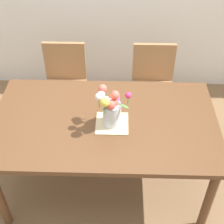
% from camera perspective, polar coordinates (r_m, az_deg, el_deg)
% --- Properties ---
extents(ground_plane, '(12.00, 12.00, 0.00)m').
position_cam_1_polar(ground_plane, '(3.10, -1.08, -11.97)').
color(ground_plane, brown).
extents(dining_table, '(1.75, 1.03, 0.78)m').
position_cam_1_polar(dining_table, '(2.58, -1.27, -2.80)').
color(dining_table, brown).
rests_on(dining_table, ground_plane).
extents(chair_left, '(0.42, 0.42, 0.90)m').
position_cam_1_polar(chair_left, '(3.39, -8.21, 5.41)').
color(chair_left, '#9E7047').
rests_on(chair_left, ground_plane).
extents(chair_right, '(0.42, 0.42, 0.90)m').
position_cam_1_polar(chair_right, '(3.36, 7.17, 5.16)').
color(chair_right, '#9E7047').
rests_on(chair_right, ground_plane).
extents(placemat, '(0.25, 0.25, 0.01)m').
position_cam_1_polar(placemat, '(2.49, 0.00, -2.00)').
color(placemat, '#CCB789').
rests_on(placemat, dining_table).
extents(flower_vase, '(0.26, 0.23, 0.32)m').
position_cam_1_polar(flower_vase, '(2.37, -0.18, 0.68)').
color(flower_vase, silver).
rests_on(flower_vase, placemat).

